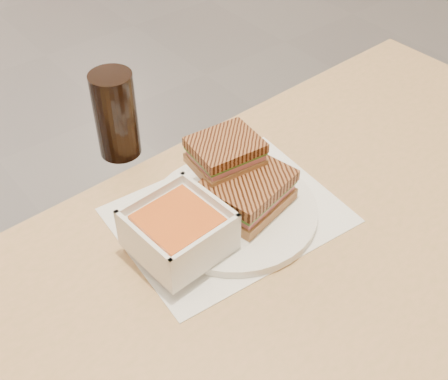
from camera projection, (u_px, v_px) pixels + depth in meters
main_table at (323, 286)px, 0.99m from camera, size 1.22×0.74×0.75m
tray_liner at (229, 215)px, 0.95m from camera, size 0.37×0.30×0.00m
plate at (234, 210)px, 0.95m from camera, size 0.27×0.27×0.01m
soup_bowl at (178, 232)px, 0.86m from camera, size 0.14×0.14×0.07m
panini_lower at (248, 191)px, 0.93m from camera, size 0.15×0.13×0.06m
panini_upper at (225, 153)px, 0.93m from camera, size 0.12×0.10×0.05m
cola_glass at (116, 115)px, 1.02m from camera, size 0.08×0.08×0.16m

